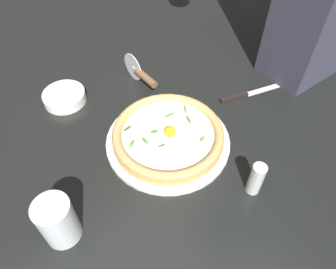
{
  "coord_description": "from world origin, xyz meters",
  "views": [
    {
      "loc": [
        0.3,
        0.38,
        0.65
      ],
      "look_at": [
        -0.04,
        -0.02,
        0.03
      ],
      "focal_mm": 33.97,
      "sensor_mm": 36.0,
      "label": 1
    }
  ],
  "objects_px": {
    "pizza": "(168,135)",
    "pepper_shaker": "(256,179)",
    "pizza_cutter": "(141,74)",
    "table_knife": "(242,95)",
    "side_bowl": "(65,97)",
    "drinking_glass": "(59,223)"
  },
  "relations": [
    {
      "from": "pizza",
      "to": "pepper_shaker",
      "type": "xyz_separation_m",
      "value": [
        -0.05,
        0.24,
        0.01
      ]
    },
    {
      "from": "pizza_cutter",
      "to": "pepper_shaker",
      "type": "relative_size",
      "value": 1.72
    },
    {
      "from": "table_knife",
      "to": "pizza_cutter",
      "type": "bearing_deg",
      "value": -50.68
    },
    {
      "from": "pizza_cutter",
      "to": "side_bowl",
      "type": "bearing_deg",
      "value": -22.97
    },
    {
      "from": "pizza",
      "to": "pepper_shaker",
      "type": "distance_m",
      "value": 0.24
    },
    {
      "from": "drinking_glass",
      "to": "pizza",
      "type": "bearing_deg",
      "value": -172.55
    },
    {
      "from": "pizza",
      "to": "side_bowl",
      "type": "distance_m",
      "value": 0.34
    },
    {
      "from": "pizza",
      "to": "pizza_cutter",
      "type": "xyz_separation_m",
      "value": [
        -0.09,
        -0.23,
        0.01
      ]
    },
    {
      "from": "pizza_cutter",
      "to": "pepper_shaker",
      "type": "distance_m",
      "value": 0.47
    },
    {
      "from": "side_bowl",
      "to": "pizza_cutter",
      "type": "distance_m",
      "value": 0.23
    },
    {
      "from": "pizza_cutter",
      "to": "pepper_shaker",
      "type": "xyz_separation_m",
      "value": [
        0.04,
        0.46,
        0.0
      ]
    },
    {
      "from": "pepper_shaker",
      "to": "pizza_cutter",
      "type": "bearing_deg",
      "value": -94.42
    },
    {
      "from": "side_bowl",
      "to": "drinking_glass",
      "type": "xyz_separation_m",
      "value": [
        0.2,
        0.36,
        0.03
      ]
    },
    {
      "from": "side_bowl",
      "to": "pizza_cutter",
      "type": "height_order",
      "value": "pizza_cutter"
    },
    {
      "from": "table_knife",
      "to": "pepper_shaker",
      "type": "xyz_separation_m",
      "value": [
        0.23,
        0.23,
        0.04
      ]
    },
    {
      "from": "drinking_glass",
      "to": "pepper_shaker",
      "type": "height_order",
      "value": "drinking_glass"
    },
    {
      "from": "pepper_shaker",
      "to": "side_bowl",
      "type": "bearing_deg",
      "value": -72.17
    },
    {
      "from": "pizza",
      "to": "table_knife",
      "type": "height_order",
      "value": "pizza"
    },
    {
      "from": "side_bowl",
      "to": "drinking_glass",
      "type": "relative_size",
      "value": 1.07
    },
    {
      "from": "pizza",
      "to": "drinking_glass",
      "type": "height_order",
      "value": "drinking_glass"
    },
    {
      "from": "pizza_cutter",
      "to": "table_knife",
      "type": "xyz_separation_m",
      "value": [
        -0.2,
        0.24,
        -0.04
      ]
    },
    {
      "from": "side_bowl",
      "to": "pizza_cutter",
      "type": "relative_size",
      "value": 0.79
    }
  ]
}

